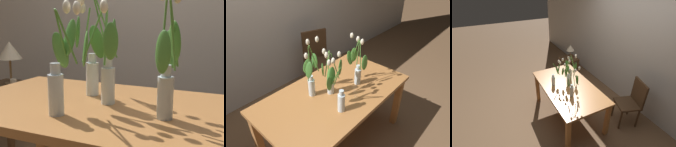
# 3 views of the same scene
# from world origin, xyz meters

# --- Properties ---
(dining_table) EXTENTS (1.60, 0.90, 0.74)m
(dining_table) POSITION_xyz_m (0.00, 0.00, 0.65)
(dining_table) COLOR #B7753D
(dining_table) RESTS_ON ground
(tulip_vase_0) EXTENTS (0.22, 0.19, 0.53)m
(tulip_vase_0) POSITION_xyz_m (-0.05, 0.00, 0.94)
(tulip_vase_0) COLOR silver
(tulip_vase_0) RESTS_ON dining_table
(tulip_vase_1) EXTENTS (0.24, 0.24, 0.59)m
(tulip_vase_1) POSITION_xyz_m (-0.17, 0.15, 0.95)
(tulip_vase_1) COLOR silver
(tulip_vase_1) RESTS_ON dining_table
(tulip_vase_2) EXTENTS (0.15, 0.18, 0.50)m
(tulip_vase_2) POSITION_xyz_m (-0.16, -0.20, 0.91)
(tulip_vase_2) COLOR silver
(tulip_vase_2) RESTS_ON dining_table
(tulip_vase_3) EXTENTS (0.11, 0.23, 0.55)m
(tulip_vase_3) POSITION_xyz_m (0.28, -0.07, 0.94)
(tulip_vase_3) COLOR silver
(tulip_vase_3) RESTS_ON dining_table
(side_table) EXTENTS (0.44, 0.44, 0.55)m
(side_table) POSITION_xyz_m (-1.44, 0.79, 0.43)
(side_table) COLOR brown
(side_table) RESTS_ON ground
(table_lamp) EXTENTS (0.22, 0.22, 0.40)m
(table_lamp) POSITION_xyz_m (-1.41, 0.81, 0.86)
(table_lamp) COLOR olive
(table_lamp) RESTS_ON side_table
(pillar_candle) EXTENTS (0.06, 0.06, 0.07)m
(pillar_candle) POSITION_xyz_m (-1.31, 0.73, 0.59)
(pillar_candle) COLOR beige
(pillar_candle) RESTS_ON side_table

